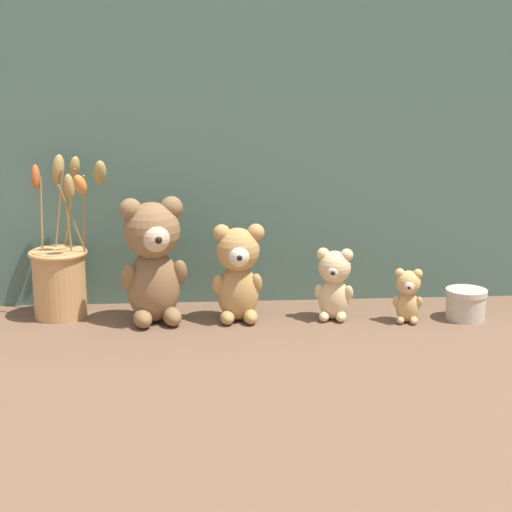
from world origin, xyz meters
name	(u,v)px	position (x,y,z in m)	size (l,w,h in m)	color
ground_plane	(257,323)	(0.00, 0.00, 0.00)	(4.00, 4.00, 0.00)	brown
backdrop_wall	(251,148)	(0.00, 0.17, 0.34)	(1.32, 0.02, 0.68)	#4C6B5B
teddy_bear_large	(153,258)	(-0.21, 0.03, 0.13)	(0.14, 0.13, 0.26)	olive
teddy_bear_medium	(238,271)	(-0.04, 0.02, 0.11)	(0.11, 0.10, 0.20)	tan
teddy_bear_small	(334,283)	(0.16, 0.02, 0.08)	(0.08, 0.08, 0.15)	#DBBC84
teddy_bear_tiny	(408,294)	(0.31, -0.01, 0.06)	(0.06, 0.06, 0.11)	tan
flower_vase	(60,272)	(-0.40, 0.08, 0.10)	(0.17, 0.14, 0.34)	tan
decorative_tin_tall	(466,304)	(0.43, 0.00, 0.03)	(0.08, 0.08, 0.06)	beige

